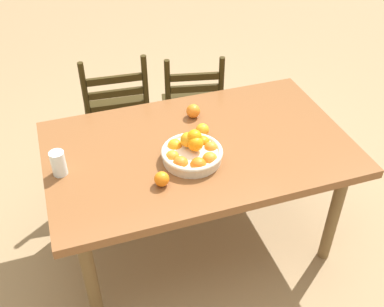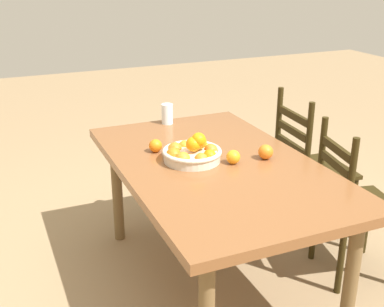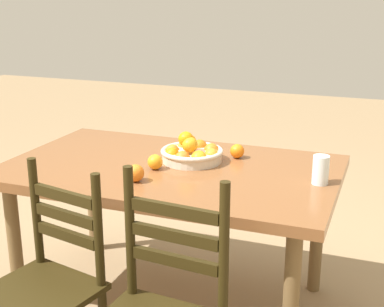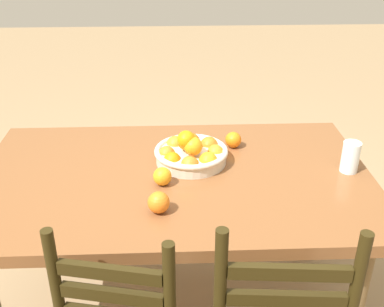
{
  "view_description": "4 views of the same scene",
  "coord_description": "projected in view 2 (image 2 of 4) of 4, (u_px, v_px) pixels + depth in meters",
  "views": [
    {
      "loc": [
        -0.64,
        -1.8,
        2.2
      ],
      "look_at": [
        -0.07,
        -0.1,
        0.77
      ],
      "focal_mm": 43.05,
      "sensor_mm": 36.0,
      "label": 1
    },
    {
      "loc": [
        2.1,
        -1.04,
        1.7
      ],
      "look_at": [
        -0.07,
        -0.1,
        0.77
      ],
      "focal_mm": 46.07,
      "sensor_mm": 36.0,
      "label": 2
    },
    {
      "loc": [
        -0.97,
        2.27,
        1.55
      ],
      "look_at": [
        -0.07,
        -0.1,
        0.77
      ],
      "focal_mm": 50.4,
      "sensor_mm": 36.0,
      "label": 3
    },
    {
      "loc": [
        0.0,
        1.65,
        1.69
      ],
      "look_at": [
        -0.07,
        -0.1,
        0.77
      ],
      "focal_mm": 44.21,
      "sensor_mm": 36.0,
      "label": 4
    }
  ],
  "objects": [
    {
      "name": "chair_near_window",
      "position": [
        309.0,
        168.0,
        3.19
      ],
      "size": [
        0.46,
        0.46,
        0.95
      ],
      "rotation": [
        0.0,
        0.0,
        3.06
      ],
      "color": "black",
      "rests_on": "ground"
    },
    {
      "name": "dining_table",
      "position": [
        216.0,
        176.0,
        2.56
      ],
      "size": [
        1.59,
        0.97,
        0.73
      ],
      "color": "brown",
      "rests_on": "ground"
    },
    {
      "name": "orange_loose_1",
      "position": [
        233.0,
        157.0,
        2.51
      ],
      "size": [
        0.07,
        0.07,
        0.07
      ],
      "primitive_type": "sphere",
      "color": "orange",
      "rests_on": "dining_table"
    },
    {
      "name": "fruit_bowl",
      "position": [
        192.0,
        153.0,
        2.54
      ],
      "size": [
        0.31,
        0.31,
        0.16
      ],
      "color": "beige",
      "rests_on": "dining_table"
    },
    {
      "name": "orange_loose_2",
      "position": [
        156.0,
        146.0,
        2.66
      ],
      "size": [
        0.07,
        0.07,
        0.07
      ],
      "primitive_type": "sphere",
      "color": "orange",
      "rests_on": "dining_table"
    },
    {
      "name": "ground_plane",
      "position": [
        214.0,
        281.0,
        2.8
      ],
      "size": [
        12.0,
        12.0,
        0.0
      ],
      "primitive_type": "plane",
      "color": "#917653"
    },
    {
      "name": "orange_loose_0",
      "position": [
        266.0,
        152.0,
        2.57
      ],
      "size": [
        0.08,
        0.08,
        0.08
      ],
      "primitive_type": "sphere",
      "color": "orange",
      "rests_on": "dining_table"
    },
    {
      "name": "chair_by_cabinet",
      "position": [
        352.0,
        205.0,
        2.73
      ],
      "size": [
        0.47,
        0.47,
        0.9
      ],
      "rotation": [
        0.0,
        0.0,
        2.93
      ],
      "color": "black",
      "rests_on": "ground"
    },
    {
      "name": "drinking_glass",
      "position": [
        168.0,
        114.0,
        3.12
      ],
      "size": [
        0.07,
        0.07,
        0.13
      ],
      "primitive_type": "cylinder",
      "color": "silver",
      "rests_on": "dining_table"
    }
  ]
}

